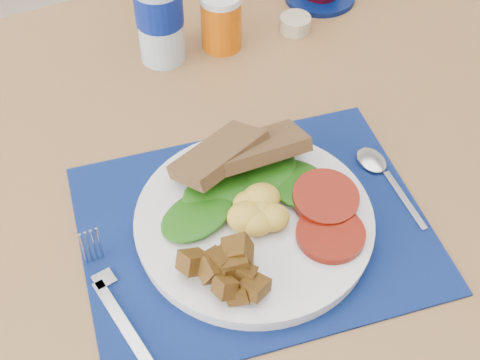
# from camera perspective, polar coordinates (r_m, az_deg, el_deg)

# --- Properties ---
(table) EXTENTS (1.40, 0.90, 0.75)m
(table) POSITION_cam_1_polar(r_m,az_deg,el_deg) (1.08, 6.54, 2.70)
(table) COLOR brown
(table) RESTS_ON ground
(placemat) EXTENTS (0.49, 0.41, 0.00)m
(placemat) POSITION_cam_1_polar(r_m,az_deg,el_deg) (0.86, 1.19, -4.09)
(placemat) COLOR black
(placemat) RESTS_ON table
(breakfast_plate) EXTENTS (0.30, 0.30, 0.07)m
(breakfast_plate) POSITION_cam_1_polar(r_m,az_deg,el_deg) (0.84, 0.99, -3.50)
(breakfast_plate) COLOR silver
(breakfast_plate) RESTS_ON placemat
(fork) EXTENTS (0.03, 0.19, 0.00)m
(fork) POSITION_cam_1_polar(r_m,az_deg,el_deg) (0.81, -10.97, -9.62)
(fork) COLOR #B2B5BA
(fork) RESTS_ON placemat
(spoon) EXTENTS (0.04, 0.16, 0.00)m
(spoon) POSITION_cam_1_polar(r_m,az_deg,el_deg) (0.93, 12.04, 0.50)
(spoon) COLOR #B2B5BA
(spoon) RESTS_ON placemat
(juice_glass) EXTENTS (0.07, 0.07, 0.09)m
(juice_glass) POSITION_cam_1_polar(r_m,az_deg,el_deg) (1.11, -1.61, 13.33)
(juice_glass) COLOR #CB5305
(juice_glass) RESTS_ON table
(ramekin) EXTENTS (0.05, 0.05, 0.03)m
(ramekin) POSITION_cam_1_polar(r_m,az_deg,el_deg) (1.16, 4.74, 13.14)
(ramekin) COLOR tan
(ramekin) RESTS_ON table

